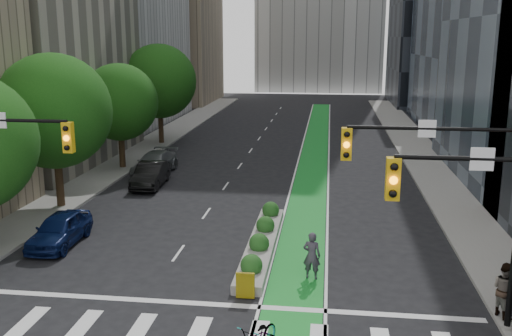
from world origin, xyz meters
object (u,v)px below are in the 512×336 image
(parked_car_left_far, at_px, (155,163))
(median_planter, at_px, (262,241))
(pedestrian_near, at_px, (505,290))
(cyclist, at_px, (312,256))
(parked_car_left_mid, at_px, (151,175))
(parked_car_left_near, at_px, (60,230))

(parked_car_left_far, bearing_deg, median_planter, -52.20)
(median_planter, relative_size, parked_car_left_far, 1.93)
(parked_car_left_far, relative_size, pedestrian_near, 2.73)
(cyclist, bearing_deg, parked_car_left_far, -46.29)
(cyclist, distance_m, parked_car_left_far, 20.44)
(parked_car_left_far, bearing_deg, pedestrian_near, -42.89)
(median_planter, height_order, parked_car_left_mid, parked_car_left_mid)
(median_planter, height_order, parked_car_left_far, parked_car_left_far)
(parked_car_left_near, xyz_separation_m, pedestrian_near, (18.59, -4.94, 0.36))
(parked_car_left_mid, bearing_deg, median_planter, -53.66)
(parked_car_left_near, relative_size, pedestrian_near, 2.29)
(parked_car_left_mid, height_order, parked_car_left_far, parked_car_left_mid)
(median_planter, xyz_separation_m, parked_car_left_near, (-9.49, -0.71, 0.39))
(parked_car_left_near, bearing_deg, pedestrian_near, -16.00)
(cyclist, xyz_separation_m, parked_car_left_near, (-11.88, 2.33, -0.23))
(median_planter, relative_size, cyclist, 5.18)
(median_planter, distance_m, parked_car_left_near, 9.52)
(parked_car_left_mid, bearing_deg, parked_car_left_far, 99.53)
(parked_car_left_near, relative_size, parked_car_left_far, 0.84)
(parked_car_left_mid, relative_size, parked_car_left_far, 0.89)
(parked_car_left_far, height_order, pedestrian_near, pedestrian_near)
(pedestrian_near, bearing_deg, median_planter, 34.70)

